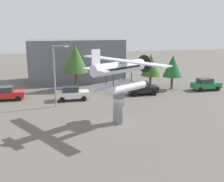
{
  "coord_description": "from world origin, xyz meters",
  "views": [
    {
      "loc": [
        -6.03,
        -24.04,
        9.36
      ],
      "look_at": [
        0.0,
        3.0,
        2.5
      ],
      "focal_mm": 43.1,
      "sensor_mm": 36.0,
      "label": 1
    }
  ],
  "objects_px": {
    "storefront_building": "(76,60)",
    "tree_center_back": "(151,65)",
    "floatplane_monument": "(120,72)",
    "car_near_red": "(7,93)",
    "display_pedestal": "(119,107)",
    "car_mid_white": "(72,93)",
    "car_distant_green": "(206,84)",
    "streetlight_primary": "(56,71)",
    "tree_east": "(75,59)",
    "tree_far_east": "(173,66)",
    "car_far_black": "(142,88)"
  },
  "relations": [
    {
      "from": "car_near_red",
      "to": "storefront_building",
      "type": "bearing_deg",
      "value": 47.59
    },
    {
      "from": "car_near_red",
      "to": "streetlight_primary",
      "type": "xyz_separation_m",
      "value": [
        6.26,
        -4.27,
        3.31
      ]
    },
    {
      "from": "floatplane_monument",
      "to": "car_near_red",
      "type": "bearing_deg",
      "value": 106.67
    },
    {
      "from": "storefront_building",
      "to": "display_pedestal",
      "type": "bearing_deg",
      "value": -84.82
    },
    {
      "from": "car_near_red",
      "to": "car_mid_white",
      "type": "bearing_deg",
      "value": -12.28
    },
    {
      "from": "display_pedestal",
      "to": "tree_center_back",
      "type": "xyz_separation_m",
      "value": [
        8.97,
        15.32,
        1.55
      ]
    },
    {
      "from": "car_mid_white",
      "to": "tree_far_east",
      "type": "height_order",
      "value": "tree_far_east"
    },
    {
      "from": "tree_far_east",
      "to": "car_far_black",
      "type": "bearing_deg",
      "value": -158.68
    },
    {
      "from": "car_distant_green",
      "to": "tree_center_back",
      "type": "height_order",
      "value": "tree_center_back"
    },
    {
      "from": "tree_center_back",
      "to": "display_pedestal",
      "type": "bearing_deg",
      "value": -120.35
    },
    {
      "from": "car_distant_green",
      "to": "streetlight_primary",
      "type": "relative_size",
      "value": 0.59
    },
    {
      "from": "streetlight_primary",
      "to": "storefront_building",
      "type": "bearing_deg",
      "value": 76.38
    },
    {
      "from": "tree_center_back",
      "to": "tree_far_east",
      "type": "bearing_deg",
      "value": -55.96
    },
    {
      "from": "display_pedestal",
      "to": "tree_center_back",
      "type": "distance_m",
      "value": 17.82
    },
    {
      "from": "car_near_red",
      "to": "tree_east",
      "type": "xyz_separation_m",
      "value": [
        9.18,
        3.95,
        3.7
      ]
    },
    {
      "from": "floatplane_monument",
      "to": "streetlight_primary",
      "type": "height_order",
      "value": "floatplane_monument"
    },
    {
      "from": "car_distant_green",
      "to": "storefront_building",
      "type": "relative_size",
      "value": 0.27
    },
    {
      "from": "display_pedestal",
      "to": "storefront_building",
      "type": "xyz_separation_m",
      "value": [
        -1.99,
        22.0,
        1.82
      ]
    },
    {
      "from": "floatplane_monument",
      "to": "storefront_building",
      "type": "relative_size",
      "value": 0.61
    },
    {
      "from": "display_pedestal",
      "to": "car_near_red",
      "type": "distance_m",
      "value": 16.33
    },
    {
      "from": "car_mid_white",
      "to": "tree_east",
      "type": "height_order",
      "value": "tree_east"
    },
    {
      "from": "car_far_black",
      "to": "storefront_building",
      "type": "xyz_separation_m",
      "value": [
        -7.81,
        11.97,
        2.61
      ]
    },
    {
      "from": "floatplane_monument",
      "to": "tree_center_back",
      "type": "bearing_deg",
      "value": 29.13
    },
    {
      "from": "streetlight_primary",
      "to": "tree_east",
      "type": "bearing_deg",
      "value": 70.43
    },
    {
      "from": "car_near_red",
      "to": "storefront_building",
      "type": "xyz_separation_m",
      "value": [
        9.93,
        10.87,
        2.61
      ]
    },
    {
      "from": "streetlight_primary",
      "to": "tree_far_east",
      "type": "height_order",
      "value": "streetlight_primary"
    },
    {
      "from": "car_far_black",
      "to": "tree_east",
      "type": "xyz_separation_m",
      "value": [
        -8.56,
        5.05,
        3.7
      ]
    },
    {
      "from": "car_mid_white",
      "to": "tree_far_east",
      "type": "distance_m",
      "value": 15.43
    },
    {
      "from": "tree_east",
      "to": "tree_far_east",
      "type": "distance_m",
      "value": 14.24
    },
    {
      "from": "car_far_black",
      "to": "tree_east",
      "type": "relative_size",
      "value": 0.63
    },
    {
      "from": "tree_center_back",
      "to": "car_distant_green",
      "type": "bearing_deg",
      "value": -35.59
    },
    {
      "from": "streetlight_primary",
      "to": "tree_far_east",
      "type": "xyz_separation_m",
      "value": [
        16.8,
        5.24,
        -0.72
      ]
    },
    {
      "from": "display_pedestal",
      "to": "streetlight_primary",
      "type": "xyz_separation_m",
      "value": [
        -5.66,
        6.86,
        2.52
      ]
    },
    {
      "from": "storefront_building",
      "to": "tree_center_back",
      "type": "bearing_deg",
      "value": -31.34
    },
    {
      "from": "car_mid_white",
      "to": "car_distant_green",
      "type": "xyz_separation_m",
      "value": [
        19.58,
        1.09,
        0.0
      ]
    },
    {
      "from": "car_far_black",
      "to": "tree_far_east",
      "type": "height_order",
      "value": "tree_far_east"
    },
    {
      "from": "car_far_black",
      "to": "streetlight_primary",
      "type": "distance_m",
      "value": 12.36
    },
    {
      "from": "tree_center_back",
      "to": "tree_far_east",
      "type": "xyz_separation_m",
      "value": [
        2.17,
        -3.21,
        0.25
      ]
    },
    {
      "from": "streetlight_primary",
      "to": "tree_center_back",
      "type": "relative_size",
      "value": 1.45
    },
    {
      "from": "car_distant_green",
      "to": "storefront_building",
      "type": "xyz_separation_m",
      "value": [
        -17.75,
        11.54,
        2.61
      ]
    },
    {
      "from": "car_mid_white",
      "to": "tree_far_east",
      "type": "relative_size",
      "value": 0.83
    },
    {
      "from": "tree_far_east",
      "to": "tree_center_back",
      "type": "bearing_deg",
      "value": 124.04
    },
    {
      "from": "tree_east",
      "to": "tree_far_east",
      "type": "bearing_deg",
      "value": -12.09
    },
    {
      "from": "streetlight_primary",
      "to": "car_distant_green",
      "type": "bearing_deg",
      "value": 9.54
    },
    {
      "from": "car_mid_white",
      "to": "streetlight_primary",
      "type": "xyz_separation_m",
      "value": [
        -1.84,
        -2.51,
        3.31
      ]
    },
    {
      "from": "car_near_red",
      "to": "car_far_black",
      "type": "height_order",
      "value": "same"
    },
    {
      "from": "storefront_building",
      "to": "tree_center_back",
      "type": "distance_m",
      "value": 12.84
    },
    {
      "from": "car_far_black",
      "to": "car_near_red",
      "type": "bearing_deg",
      "value": 176.44
    },
    {
      "from": "floatplane_monument",
      "to": "car_far_black",
      "type": "bearing_deg",
      "value": 29.47
    },
    {
      "from": "floatplane_monument",
      "to": "car_mid_white",
      "type": "bearing_deg",
      "value": 82.17
    }
  ]
}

